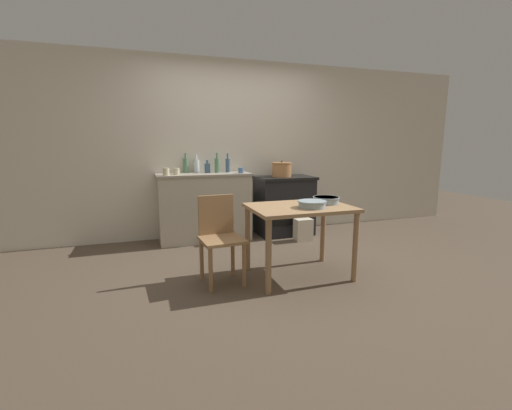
{
  "coord_description": "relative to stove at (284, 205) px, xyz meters",
  "views": [
    {
      "loc": [
        -1.31,
        -3.42,
        1.36
      ],
      "look_at": [
        0.0,
        0.48,
        0.62
      ],
      "focal_mm": 24.0,
      "sensor_mm": 36.0,
      "label": 1
    }
  ],
  "objects": [
    {
      "name": "ground_plane",
      "position": [
        -0.71,
        -1.27,
        -0.44
      ],
      "size": [
        14.0,
        14.0,
        0.0
      ],
      "primitive_type": "plane",
      "color": "brown"
    },
    {
      "name": "wall_back",
      "position": [
        -0.71,
        0.31,
        0.84
      ],
      "size": [
        8.0,
        0.07,
        2.55
      ],
      "color": "beige",
      "rests_on": "ground_plane"
    },
    {
      "name": "counter_cabinet",
      "position": [
        -1.2,
        0.03,
        0.04
      ],
      "size": [
        1.29,
        0.52,
        0.95
      ],
      "color": "#B2A893",
      "rests_on": "ground_plane"
    },
    {
      "name": "stove",
      "position": [
        0.0,
        0.0,
        0.0
      ],
      "size": [
        0.85,
        0.59,
        0.87
      ],
      "color": "black",
      "rests_on": "ground_plane"
    },
    {
      "name": "work_table",
      "position": [
        -0.52,
        -1.62,
        0.19
      ],
      "size": [
        1.01,
        0.73,
        0.74
      ],
      "color": "#A87F56",
      "rests_on": "ground_plane"
    },
    {
      "name": "chair",
      "position": [
        -1.33,
        -1.49,
        0.03
      ],
      "size": [
        0.43,
        0.43,
        0.85
      ],
      "rotation": [
        0.0,
        0.0,
        0.08
      ],
      "color": "#997047",
      "rests_on": "ground_plane"
    },
    {
      "name": "flour_sack",
      "position": [
        0.11,
        -0.44,
        -0.28
      ],
      "size": [
        0.24,
        0.17,
        0.31
      ],
      "primitive_type": "cube",
      "color": "beige",
      "rests_on": "ground_plane"
    },
    {
      "name": "stock_pot",
      "position": [
        -0.06,
        -0.02,
        0.54
      ],
      "size": [
        0.3,
        0.3,
        0.23
      ],
      "color": "#B77A47",
      "rests_on": "stove"
    },
    {
      "name": "mixing_bowl_large",
      "position": [
        -0.2,
        -1.58,
        0.34
      ],
      "size": [
        0.28,
        0.28,
        0.07
      ],
      "color": "#93A8B2",
      "rests_on": "work_table"
    },
    {
      "name": "mixing_bowl_small",
      "position": [
        -0.45,
        -1.73,
        0.34
      ],
      "size": [
        0.28,
        0.28,
        0.07
      ],
      "color": "#93A8B2",
      "rests_on": "work_table"
    },
    {
      "name": "bottle_far_left",
      "position": [
        -1.0,
        0.1,
        0.62
      ],
      "size": [
        0.07,
        0.07,
        0.28
      ],
      "color": "#517F5B",
      "rests_on": "counter_cabinet"
    },
    {
      "name": "bottle_left",
      "position": [
        -1.42,
        0.21,
        0.62
      ],
      "size": [
        0.07,
        0.07,
        0.28
      ],
      "color": "#517F5B",
      "rests_on": "counter_cabinet"
    },
    {
      "name": "bottle_mid_left",
      "position": [
        -1.13,
        0.14,
        0.58
      ],
      "size": [
        0.08,
        0.08,
        0.18
      ],
      "color": "#3D5675",
      "rests_on": "counter_cabinet"
    },
    {
      "name": "bottle_center_left",
      "position": [
        -1.27,
        0.21,
        0.61
      ],
      "size": [
        0.08,
        0.08,
        0.25
      ],
      "color": "silver",
      "rests_on": "counter_cabinet"
    },
    {
      "name": "bottle_center",
      "position": [
        -0.84,
        0.11,
        0.61
      ],
      "size": [
        0.06,
        0.06,
        0.27
      ],
      "color": "#3D5675",
      "rests_on": "counter_cabinet"
    },
    {
      "name": "cup_center_right",
      "position": [
        -1.72,
        -0.12,
        0.56
      ],
      "size": [
        0.08,
        0.08,
        0.1
      ],
      "primitive_type": "cylinder",
      "color": "beige",
      "rests_on": "counter_cabinet"
    },
    {
      "name": "cup_mid_right",
      "position": [
        -1.58,
        -0.03,
        0.55
      ],
      "size": [
        0.08,
        0.08,
        0.08
      ],
      "primitive_type": "cylinder",
      "color": "beige",
      "rests_on": "counter_cabinet"
    },
    {
      "name": "cup_right",
      "position": [
        -0.7,
        -0.1,
        0.55
      ],
      "size": [
        0.08,
        0.08,
        0.08
      ],
      "primitive_type": "cylinder",
      "color": "#4C6B99",
      "rests_on": "counter_cabinet"
    }
  ]
}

